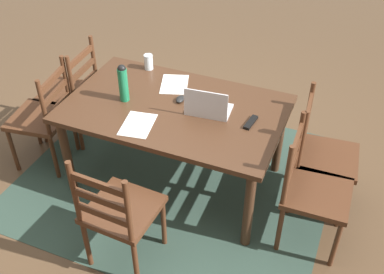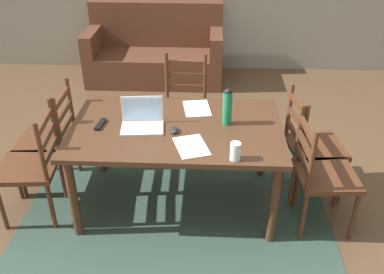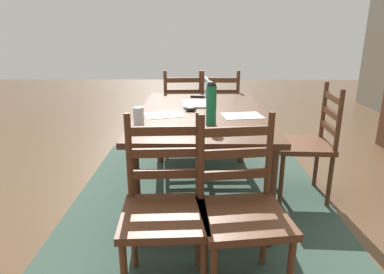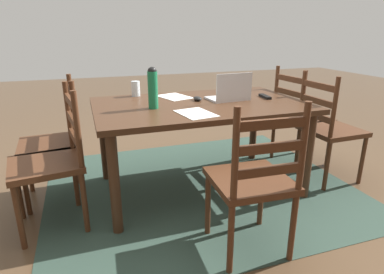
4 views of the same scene
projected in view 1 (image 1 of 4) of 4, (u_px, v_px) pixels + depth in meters
ground_plane at (177, 178)px, 3.89m from camera, size 14.00×14.00×0.00m
area_rug at (177, 178)px, 3.89m from camera, size 2.49×2.11×0.01m
dining_table at (175, 116)px, 3.49m from camera, size 1.64×1.02×0.73m
chair_right_far at (43, 117)px, 3.80m from camera, size 0.50×0.50×0.95m
chair_left_near at (322, 155)px, 3.42m from camera, size 0.47×0.47×0.95m
chair_left_far at (312, 191)px, 3.12m from camera, size 0.45×0.45×0.95m
chair_right_near at (71, 93)px, 4.09m from camera, size 0.47×0.47×0.95m
chair_far_head at (119, 212)px, 2.97m from camera, size 0.46×0.46×0.95m
laptop at (208, 107)px, 3.33m from camera, size 0.34×0.25×0.23m
water_bottle at (123, 82)px, 3.42m from camera, size 0.07×0.07×0.30m
drinking_glass at (149, 62)px, 3.85m from camera, size 0.07×0.07×0.13m
computer_mouse at (180, 99)px, 3.49m from camera, size 0.07×0.10×0.03m
tv_remote at (251, 122)px, 3.27m from camera, size 0.06×0.17×0.02m
paper_stack_left at (138, 125)px, 3.26m from camera, size 0.26×0.33×0.00m
paper_stack_right at (174, 84)px, 3.69m from camera, size 0.29×0.35×0.00m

